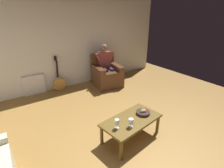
# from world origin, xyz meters

# --- Properties ---
(ground_plane) EXTENTS (7.61, 7.61, 0.00)m
(ground_plane) POSITION_xyz_m (0.00, 0.00, 0.00)
(ground_plane) COLOR olive
(wall_back) EXTENTS (6.50, 0.06, 2.64)m
(wall_back) POSITION_xyz_m (0.00, -3.20, 1.32)
(wall_back) COLOR white
(wall_back) RESTS_ON ground
(armchair) EXTENTS (0.90, 0.95, 0.98)m
(armchair) POSITION_xyz_m (-0.87, -2.55, 0.34)
(armchair) COLOR #55321E
(armchair) RESTS_ON ground
(person_seated) EXTENTS (0.63, 0.59, 1.29)m
(person_seated) POSITION_xyz_m (-0.88, -2.59, 0.69)
(person_seated) COLOR brown
(person_seated) RESTS_ON ground
(coffee_table) EXTENTS (1.18, 0.73, 0.42)m
(coffee_table) POSITION_xyz_m (0.15, -0.12, 0.36)
(coffee_table) COLOR brown
(coffee_table) RESTS_ON ground
(guitar) EXTENTS (0.39, 0.22, 1.04)m
(guitar) POSITION_xyz_m (0.52, -3.00, 0.23)
(guitar) COLOR #B5823D
(guitar) RESTS_ON ground
(radiator) EXTENTS (0.59, 0.06, 0.56)m
(radiator) POSITION_xyz_m (1.20, -3.13, 0.28)
(radiator) COLOR white
(radiator) RESTS_ON ground
(wine_glass_near) EXTENTS (0.08, 0.08, 0.17)m
(wine_glass_near) POSITION_xyz_m (0.52, -0.06, 0.54)
(wine_glass_near) COLOR silver
(wine_glass_near) RESTS_ON coffee_table
(wine_glass_far) EXTENTS (0.09, 0.09, 0.16)m
(wine_glass_far) POSITION_xyz_m (0.31, 0.04, 0.52)
(wine_glass_far) COLOR silver
(wine_glass_far) RESTS_ON coffee_table
(fruit_bowl) EXTENTS (0.26, 0.26, 0.11)m
(fruit_bowl) POSITION_xyz_m (-0.14, -0.13, 0.46)
(fruit_bowl) COLOR #2F1C20
(fruit_bowl) RESTS_ON coffee_table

